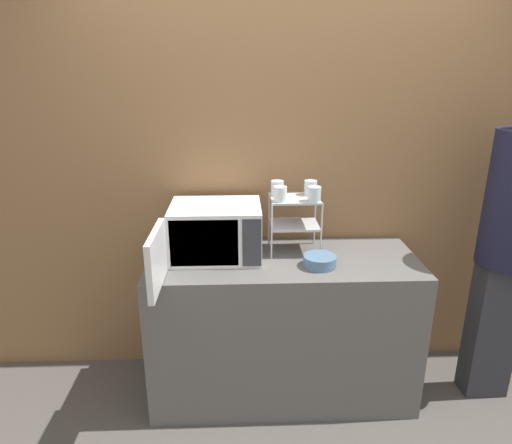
# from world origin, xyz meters

# --- Properties ---
(ground_plane) EXTENTS (12.00, 12.00, 0.00)m
(ground_plane) POSITION_xyz_m (0.00, 0.00, 0.00)
(ground_plane) COLOR #4C4742
(wall_back) EXTENTS (8.00, 0.06, 2.60)m
(wall_back) POSITION_xyz_m (0.00, 0.67, 1.30)
(wall_back) COLOR olive
(wall_back) RESTS_ON ground_plane
(counter) EXTENTS (1.56, 0.63, 0.90)m
(counter) POSITION_xyz_m (0.00, 0.31, 0.45)
(counter) COLOR #595654
(counter) RESTS_ON ground_plane
(microwave) EXTENTS (0.55, 0.80, 0.31)m
(microwave) POSITION_xyz_m (-0.40, 0.36, 1.05)
(microwave) COLOR silver
(microwave) RESTS_ON counter
(dish_rack) EXTENTS (0.29, 0.24, 0.33)m
(dish_rack) POSITION_xyz_m (0.07, 0.43, 1.13)
(dish_rack) COLOR #B2B2B7
(dish_rack) RESTS_ON counter
(glass_front_left) EXTENTS (0.08, 0.08, 0.09)m
(glass_front_left) POSITION_xyz_m (-0.02, 0.37, 1.27)
(glass_front_left) COLOR silver
(glass_front_left) RESTS_ON dish_rack
(glass_back_right) EXTENTS (0.08, 0.08, 0.09)m
(glass_back_right) POSITION_xyz_m (0.17, 0.50, 1.27)
(glass_back_right) COLOR silver
(glass_back_right) RESTS_ON dish_rack
(glass_front_right) EXTENTS (0.08, 0.08, 0.09)m
(glass_front_right) POSITION_xyz_m (0.17, 0.36, 1.27)
(glass_front_right) COLOR silver
(glass_front_right) RESTS_ON dish_rack
(glass_back_left) EXTENTS (0.08, 0.08, 0.09)m
(glass_back_left) POSITION_xyz_m (-0.03, 0.50, 1.27)
(glass_back_left) COLOR silver
(glass_back_left) RESTS_ON dish_rack
(bowl) EXTENTS (0.18, 0.18, 0.06)m
(bowl) POSITION_xyz_m (0.19, 0.20, 0.93)
(bowl) COLOR slate
(bowl) RESTS_ON counter
(person) EXTENTS (0.32, 0.32, 1.82)m
(person) POSITION_xyz_m (1.26, 0.24, 1.03)
(person) COLOR #2D2D33
(person) RESTS_ON ground_plane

